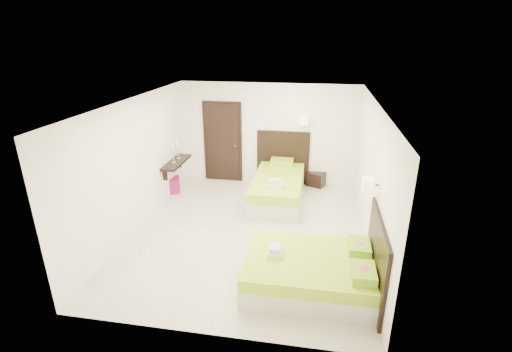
% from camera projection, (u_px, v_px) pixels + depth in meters
% --- Properties ---
extents(floor, '(5.50, 5.50, 0.00)m').
position_uv_depth(floor, '(249.00, 232.00, 7.44)').
color(floor, beige).
rests_on(floor, ground).
extents(bed_single, '(1.36, 2.26, 1.87)m').
position_uv_depth(bed_single, '(278.00, 186.00, 8.82)').
color(bed_single, beige).
rests_on(bed_single, ground).
extents(bed_double, '(1.99, 1.69, 1.64)m').
position_uv_depth(bed_double, '(315.00, 271.00, 5.73)').
color(bed_double, beige).
rests_on(bed_double, ground).
extents(nightstand, '(0.53, 0.50, 0.37)m').
position_uv_depth(nightstand, '(317.00, 179.00, 9.64)').
color(nightstand, black).
rests_on(nightstand, ground).
extents(ottoman, '(0.48, 0.48, 0.38)m').
position_uv_depth(ottoman, '(172.00, 185.00, 9.24)').
color(ottoman, '#85114D').
rests_on(ottoman, ground).
extents(door, '(1.02, 0.15, 2.14)m').
position_uv_depth(door, '(223.00, 142.00, 9.73)').
color(door, black).
rests_on(door, ground).
extents(console_shelf, '(0.35, 1.20, 0.78)m').
position_uv_depth(console_shelf, '(176.00, 162.00, 8.94)').
color(console_shelf, black).
rests_on(console_shelf, ground).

